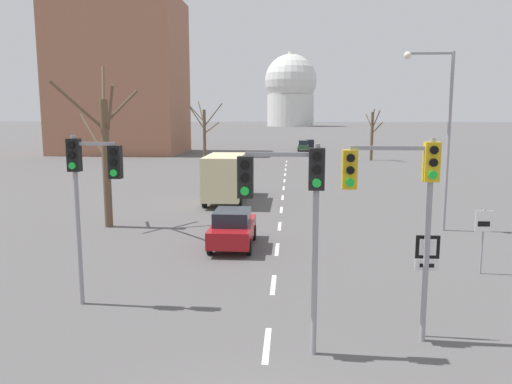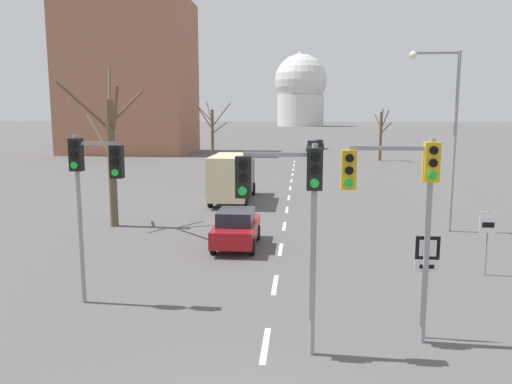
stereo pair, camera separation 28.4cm
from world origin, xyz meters
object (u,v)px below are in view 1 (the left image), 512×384
Objects in this scene: route_sign_post at (427,267)px; delivery_truck at (227,176)px; sedan_near_left at (233,228)px; traffic_signal_near_left at (89,178)px; sedan_near_right at (303,146)px; sedan_mid_centre at (310,144)px; traffic_signal_centre_tall at (291,197)px; traffic_signal_near_right at (402,189)px; street_lamp_right at (441,123)px; speed_limit_sign at (483,230)px.

route_sign_post is 0.38× the size of delivery_truck.
traffic_signal_near_left is at bearing -116.23° from sedan_near_left.
route_sign_post is 21.35m from delivery_truck.
route_sign_post reaches higher than sedan_near_right.
sedan_near_left is at bearing 125.09° from route_sign_post.
sedan_near_left is at bearing -95.01° from sedan_mid_centre.
traffic_signal_centre_tall is at bearing -91.59° from sedan_near_right.
sedan_near_left is at bearing -94.31° from sedan_near_right.
street_lamp_right reaches higher than traffic_signal_near_right.
sedan_near_right is at bearing 85.69° from sedan_near_left.
sedan_near_left is (-9.39, 3.07, -0.76)m from speed_limit_sign.
traffic_signal_near_right is 1.22× the size of sedan_mid_centre.
speed_limit_sign is (3.42, 5.43, -0.28)m from route_sign_post.
route_sign_post is at bearing -54.91° from sedan_near_left.
speed_limit_sign is (6.88, 6.59, -2.23)m from traffic_signal_centre_tall.
traffic_signal_centre_tall is (-2.69, -0.91, -0.08)m from traffic_signal_near_right.
street_lamp_right is (3.72, 12.34, 3.44)m from route_sign_post.
sedan_near_right is (-4.99, 61.43, -0.77)m from speed_limit_sign.
sedan_mid_centre is (-0.35, 72.63, -1.09)m from route_sign_post.
traffic_signal_centre_tall is 0.99× the size of traffic_signal_near_left.
sedan_near_right is at bearing 94.64° from speed_limit_sign.
traffic_signal_near_right reaches higher than sedan_near_right.
sedan_near_right is (4.40, 58.36, -0.01)m from sedan_near_left.
delivery_truck reaches higher than route_sign_post.
sedan_mid_centre is at bearing 87.59° from traffic_signal_centre_tall.
street_lamp_right is at bearing 87.55° from speed_limit_sign.
traffic_signal_centre_tall is 1.33× the size of sedan_near_right.
sedan_near_left is at bearing 120.76° from traffic_signal_near_right.
traffic_signal_centre_tall reaches higher than sedan_mid_centre.
traffic_signal_centre_tall is at bearing -117.98° from street_lamp_right.
sedan_mid_centre is at bearing 78.09° from sedan_near_right.
traffic_signal_near_right is 0.72× the size of delivery_truck.
route_sign_post is at bearing -89.73° from sedan_mid_centre.
traffic_signal_near_right is at bearing -59.24° from sedan_near_left.
traffic_signal_centre_tall is 4.13m from route_sign_post.
sedan_mid_centre is at bearing 89.68° from traffic_signal_near_right.
route_sign_post is 66.88m from sedan_near_right.
traffic_signal_centre_tall is 1.24× the size of sedan_near_left.
street_lamp_right reaches higher than traffic_signal_near_left.
street_lamp_right is 60.60m from sedan_mid_centre.
traffic_signal_near_right is 21.45m from delivery_truck.
route_sign_post is 72.64m from sedan_mid_centre.
traffic_signal_near_right is 1.02× the size of traffic_signal_centre_tall.
traffic_signal_near_left reaches higher than delivery_truck.
traffic_signal_centre_tall is 15.36m from street_lamp_right.
traffic_signal_centre_tall is 0.58× the size of street_lamp_right.
sedan_near_left is (-5.97, 8.49, -1.04)m from route_sign_post.
sedan_near_left is 64.38m from sedan_mid_centre.
sedan_mid_centre is (-4.07, 60.29, -4.53)m from street_lamp_right.
speed_limit_sign is at bearing -85.36° from sedan_near_right.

